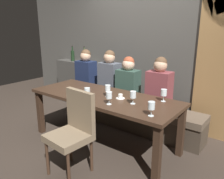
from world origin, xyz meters
TOP-DOWN VIEW (x-y plane):
  - ground at (0.00, 0.00)m, footprint 9.00×9.00m
  - back_wall_tiled at (0.00, 1.22)m, footprint 6.00×0.12m
  - back_counter at (-1.55, 1.04)m, footprint 1.10×0.28m
  - dining_table at (0.00, 0.00)m, footprint 2.20×0.84m
  - banquette_bench at (0.00, 0.70)m, footprint 2.50×0.44m
  - chair_near_side at (0.15, -0.72)m, footprint 0.48×0.48m
  - diner_redhead at (-1.01, 0.72)m, footprint 0.36×0.24m
  - diner_bearded at (-0.45, 0.73)m, footprint 0.36×0.24m
  - diner_far_end at (-0.03, 0.68)m, footprint 0.36×0.24m
  - diner_near_end at (0.52, 0.69)m, footprint 0.36×0.24m
  - wine_bottle_dark_red at (-1.70, 1.03)m, footprint 0.08×0.08m
  - wine_bottle_pale_label at (-1.38, 1.07)m, footprint 0.08×0.08m
  - wine_glass_center_front at (0.52, -0.05)m, footprint 0.08×0.08m
  - wine_glass_end_right at (0.79, 0.27)m, footprint 0.08×0.08m
  - wine_glass_center_back at (0.89, -0.27)m, footprint 0.08×0.08m
  - wine_glass_near_right at (0.08, -0.00)m, footprint 0.08×0.08m
  - wine_glass_near_left at (0.30, -0.25)m, footprint 0.08×0.08m
  - wine_glass_end_left at (-0.04, -0.28)m, footprint 0.08×0.08m
  - espresso_cup at (0.28, 0.03)m, footprint 0.12×0.12m

SIDE VIEW (x-z plane):
  - ground at x=0.00m, z-range 0.00..0.00m
  - banquette_bench at x=0.00m, z-range 0.00..0.45m
  - back_counter at x=-1.55m, z-range 0.00..0.95m
  - chair_near_side at x=0.15m, z-range 0.07..1.05m
  - dining_table at x=0.00m, z-range 0.28..1.02m
  - espresso_cup at x=0.28m, z-range 0.73..0.80m
  - diner_far_end at x=-0.03m, z-range 0.43..1.20m
  - diner_near_end at x=0.52m, z-range 0.43..1.23m
  - diner_redhead at x=-1.01m, z-range 0.43..1.24m
  - diner_bearded at x=-0.45m, z-range 0.43..1.26m
  - wine_glass_end_right at x=0.79m, z-range 0.77..0.93m
  - wine_glass_near_right at x=0.08m, z-range 0.77..0.93m
  - wine_glass_center_front at x=0.52m, z-range 0.77..0.94m
  - wine_glass_center_back at x=0.89m, z-range 0.77..0.94m
  - wine_glass_near_left at x=0.30m, z-range 0.77..0.94m
  - wine_glass_end_left at x=-0.04m, z-range 0.77..0.94m
  - wine_bottle_dark_red at x=-1.70m, z-range 0.91..1.23m
  - wine_bottle_pale_label at x=-1.38m, z-range 0.91..1.23m
  - back_wall_tiled at x=0.00m, z-range 0.00..3.00m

